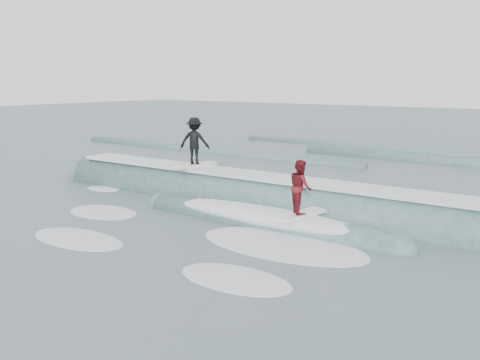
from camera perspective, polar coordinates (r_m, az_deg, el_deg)
The scene contains 6 objects.
ground at distance 17.24m, azimuth -5.24°, elevation -4.93°, with size 160.00×160.00×0.00m, color #435861.
breaking_wave at distance 19.66m, azimuth 1.78°, elevation -2.80°, with size 21.05×3.89×2.22m.
surfer_black at distance 21.46m, azimuth -4.86°, elevation 4.02°, with size 1.39×2.06×1.97m.
surfer_red at distance 16.32m, azimuth 6.46°, elevation -1.06°, with size 1.01×2.07×1.75m.
whitewater at distance 16.16m, azimuth -5.96°, elevation -6.01°, with size 13.46×6.93×0.10m.
far_swells at distance 33.03m, azimuth 12.86°, elevation 2.35°, with size 38.44×8.65×0.80m.
Camera 1 is at (10.97, -12.47, 4.61)m, focal length 40.00 mm.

